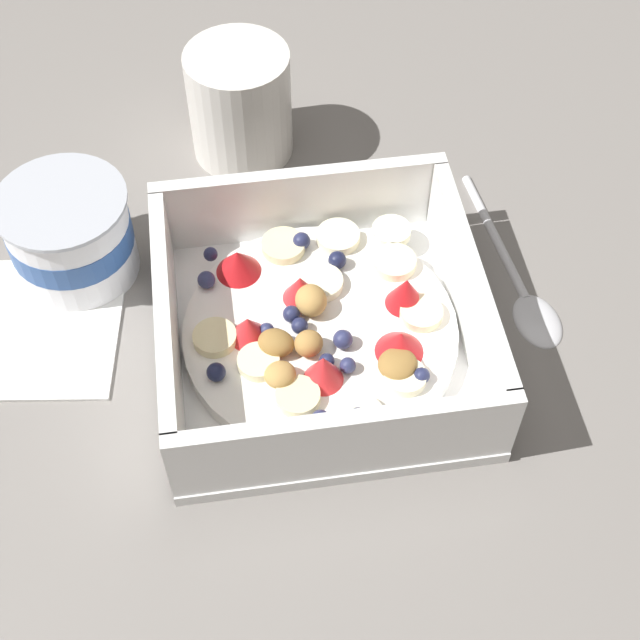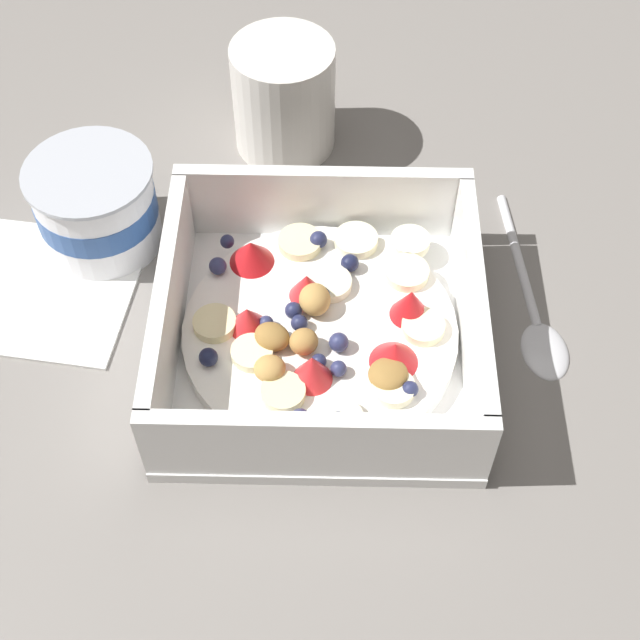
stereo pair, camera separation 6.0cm
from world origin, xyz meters
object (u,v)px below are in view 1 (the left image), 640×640
Objects in this scene: folded_napkin at (32,326)px; coffee_mug at (239,102)px; fruit_bowl at (320,327)px; yogurt_cup at (70,235)px; spoon at (525,293)px.

coffee_mug is at bearing 45.23° from folded_napkin.
yogurt_cup is (-0.16, 0.09, 0.01)m from fruit_bowl.
coffee_mug reaches higher than folded_napkin.
fruit_bowl reaches higher than folded_napkin.
fruit_bowl is 0.20m from folded_napkin.
coffee_mug is at bearing 134.81° from spoon.
coffee_mug reaches higher than yogurt_cup.
yogurt_cup is at bearing 166.85° from spoon.
fruit_bowl is 1.99× the size of coffee_mug.
folded_napkin is at bearing 167.28° from fruit_bowl.
folded_napkin is (-0.20, 0.04, -0.02)m from fruit_bowl.
yogurt_cup is 0.07m from folded_napkin.
yogurt_cup is at bearing 149.83° from fruit_bowl.
coffee_mug reaches higher than spoon.
yogurt_cup is (-0.31, 0.07, 0.03)m from spoon.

